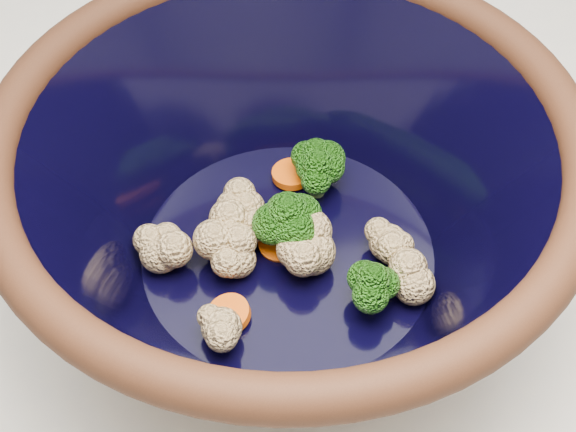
% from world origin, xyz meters
% --- Properties ---
extents(counter, '(1.20, 1.20, 0.90)m').
position_xyz_m(counter, '(0.00, 0.00, 0.45)').
color(counter, white).
rests_on(counter, ground).
extents(mixing_bowl, '(0.42, 0.42, 0.17)m').
position_xyz_m(mixing_bowl, '(-0.11, -0.08, 0.99)').
color(mixing_bowl, black).
rests_on(mixing_bowl, counter).
extents(vegetable_pile, '(0.19, 0.16, 0.06)m').
position_xyz_m(vegetable_pile, '(-0.10, -0.08, 0.96)').
color(vegetable_pile, '#608442').
rests_on(vegetable_pile, mixing_bowl).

